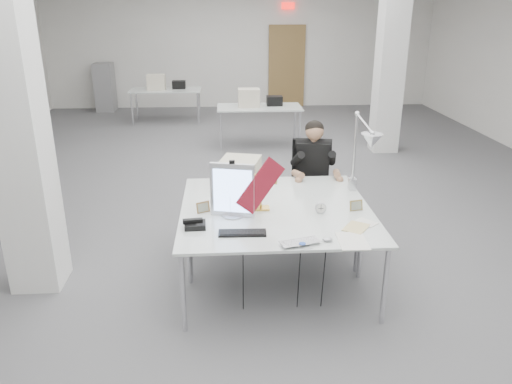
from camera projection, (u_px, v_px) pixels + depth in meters
room_shell at (262, 77)px, 6.48m from camera, size 10.04×14.04×3.24m
desk_main at (281, 228)px, 4.35m from camera, size 1.80×0.90×0.02m
desk_second at (271, 192)px, 5.19m from camera, size 1.80×0.90×0.02m
bg_desk_a at (259, 107)px, 9.50m from camera, size 1.60×0.80×0.02m
bg_desk_b at (166, 90)px, 11.44m from camera, size 1.60×0.80×0.02m
filing_cabinet at (105, 87)px, 12.74m from camera, size 0.45×0.55×1.20m
office_chair at (311, 186)px, 5.98m from camera, size 0.62×0.62×1.07m
seated_person at (313, 158)px, 5.80m from camera, size 0.57×0.66×0.87m
monitor at (232, 190)px, 4.49m from camera, size 0.40×0.14×0.50m
pennant at (261, 186)px, 4.45m from camera, size 0.46×0.19×0.52m
keyboard at (242, 233)px, 4.21m from camera, size 0.41×0.15×0.02m
laptop at (302, 245)px, 3.99m from camera, size 0.38×0.30×0.03m
mouse at (328, 239)px, 4.08m from camera, size 0.10×0.07×0.03m
bankers_lamp at (261, 191)px, 4.67m from camera, size 0.34×0.17×0.37m
desk_phone at (195, 225)px, 4.33m from camera, size 0.19×0.17×0.05m
picture_frame_left at (203, 207)px, 4.64m from camera, size 0.13×0.09×0.10m
picture_frame_right at (356, 205)px, 4.69m from camera, size 0.13×0.06×0.10m
desk_clock at (321, 208)px, 4.63m from camera, size 0.10×0.03×0.10m
paper_stack_a at (352, 241)px, 4.08m from camera, size 0.24×0.34×0.01m
paper_stack_b at (356, 227)px, 4.33m from camera, size 0.29×0.30×0.01m
paper_stack_c at (366, 222)px, 4.43m from camera, size 0.22×0.23×0.01m
beige_monitor at (241, 175)px, 5.12m from camera, size 0.45×0.44×0.36m
architect_lamp at (361, 159)px, 4.86m from camera, size 0.27×0.64×0.81m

